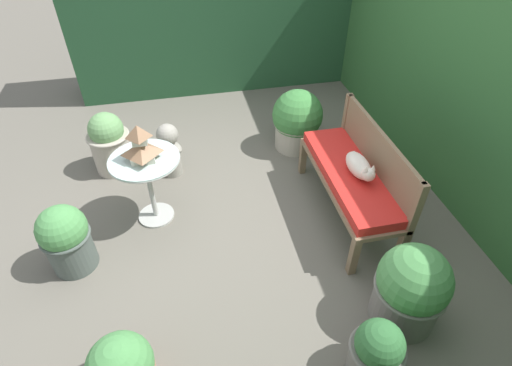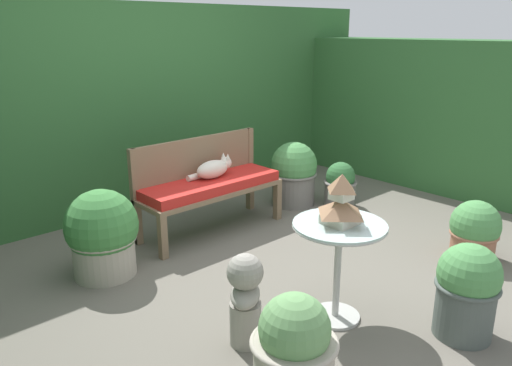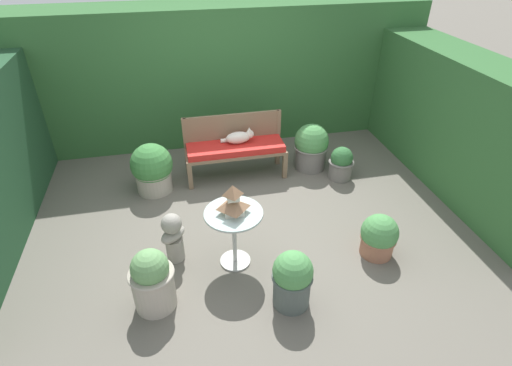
{
  "view_description": "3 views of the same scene",
  "coord_description": "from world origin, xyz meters",
  "px_view_note": "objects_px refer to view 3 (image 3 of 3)",
  "views": [
    {
      "loc": [
        2.44,
        -0.4,
        2.57
      ],
      "look_at": [
        0.03,
        0.11,
        0.49
      ],
      "focal_mm": 28.0,
      "sensor_mm": 36.0,
      "label": 1
    },
    {
      "loc": [
        -2.55,
        -2.47,
        1.79
      ],
      "look_at": [
        0.02,
        0.32,
        0.6
      ],
      "focal_mm": 35.0,
      "sensor_mm": 36.0,
      "label": 2
    },
    {
      "loc": [
        -0.71,
        -3.78,
        3.0
      ],
      "look_at": [
        0.12,
        0.0,
        0.45
      ],
      "focal_mm": 28.0,
      "sensor_mm": 36.0,
      "label": 3
    }
  ],
  "objects_px": {
    "pagoda_birdhouse": "(233,201)",
    "potted_plant_bench_left": "(311,147)",
    "potted_plant_path_edge": "(152,169)",
    "potted_plant_hedge_corner": "(292,279)",
    "patio_table": "(234,224)",
    "potted_plant_patio_mid": "(152,280)",
    "cat": "(239,137)",
    "potted_plant_bench_right": "(379,236)",
    "potted_plant_table_far": "(341,163)",
    "garden_bust": "(173,236)",
    "garden_bench": "(236,150)"
  },
  "relations": [
    {
      "from": "garden_bench",
      "to": "potted_plant_bench_right",
      "type": "xyz_separation_m",
      "value": [
        1.19,
        -1.88,
        -0.17
      ]
    },
    {
      "from": "potted_plant_path_edge",
      "to": "potted_plant_hedge_corner",
      "type": "relative_size",
      "value": 1.13
    },
    {
      "from": "patio_table",
      "to": "potted_plant_bench_right",
      "type": "xyz_separation_m",
      "value": [
        1.5,
        -0.2,
        -0.27
      ]
    },
    {
      "from": "potted_plant_table_far",
      "to": "potted_plant_bench_right",
      "type": "height_order",
      "value": "potted_plant_bench_right"
    },
    {
      "from": "garden_bust",
      "to": "potted_plant_bench_right",
      "type": "height_order",
      "value": "garden_bust"
    },
    {
      "from": "potted_plant_table_far",
      "to": "potted_plant_hedge_corner",
      "type": "height_order",
      "value": "potted_plant_hedge_corner"
    },
    {
      "from": "cat",
      "to": "potted_plant_hedge_corner",
      "type": "height_order",
      "value": "cat"
    },
    {
      "from": "pagoda_birdhouse",
      "to": "potted_plant_path_edge",
      "type": "relative_size",
      "value": 0.47
    },
    {
      "from": "garden_bust",
      "to": "pagoda_birdhouse",
      "type": "bearing_deg",
      "value": -61.38
    },
    {
      "from": "potted_plant_path_edge",
      "to": "potted_plant_patio_mid",
      "type": "bearing_deg",
      "value": -90.18
    },
    {
      "from": "patio_table",
      "to": "potted_plant_bench_left",
      "type": "height_order",
      "value": "potted_plant_bench_left"
    },
    {
      "from": "potted_plant_hedge_corner",
      "to": "potted_plant_table_far",
      "type": "bearing_deg",
      "value": 56.58
    },
    {
      "from": "garden_bench",
      "to": "potted_plant_hedge_corner",
      "type": "height_order",
      "value": "potted_plant_hedge_corner"
    },
    {
      "from": "patio_table",
      "to": "potted_plant_bench_right",
      "type": "distance_m",
      "value": 1.54
    },
    {
      "from": "pagoda_birdhouse",
      "to": "potted_plant_bench_left",
      "type": "height_order",
      "value": "pagoda_birdhouse"
    },
    {
      "from": "potted_plant_table_far",
      "to": "patio_table",
      "type": "bearing_deg",
      "value": -142.43
    },
    {
      "from": "garden_bench",
      "to": "potted_plant_path_edge",
      "type": "distance_m",
      "value": 1.13
    },
    {
      "from": "patio_table",
      "to": "garden_bust",
      "type": "relative_size",
      "value": 1.14
    },
    {
      "from": "pagoda_birdhouse",
      "to": "potted_plant_bench_right",
      "type": "height_order",
      "value": "pagoda_birdhouse"
    },
    {
      "from": "cat",
      "to": "garden_bust",
      "type": "xyz_separation_m",
      "value": [
        -0.97,
        -1.53,
        -0.26
      ]
    },
    {
      "from": "cat",
      "to": "pagoda_birdhouse",
      "type": "bearing_deg",
      "value": -105.2
    },
    {
      "from": "pagoda_birdhouse",
      "to": "potted_plant_path_edge",
      "type": "bearing_deg",
      "value": 117.54
    },
    {
      "from": "potted_plant_bench_right",
      "to": "potted_plant_table_far",
      "type": "bearing_deg",
      "value": 82.3
    },
    {
      "from": "patio_table",
      "to": "potted_plant_patio_mid",
      "type": "bearing_deg",
      "value": -154.27
    },
    {
      "from": "cat",
      "to": "pagoda_birdhouse",
      "type": "height_order",
      "value": "pagoda_birdhouse"
    },
    {
      "from": "garden_bust",
      "to": "potted_plant_patio_mid",
      "type": "xyz_separation_m",
      "value": [
        -0.21,
        -0.58,
        0.01
      ]
    },
    {
      "from": "potted_plant_path_edge",
      "to": "potted_plant_hedge_corner",
      "type": "height_order",
      "value": "potted_plant_path_edge"
    },
    {
      "from": "potted_plant_table_far",
      "to": "potted_plant_path_edge",
      "type": "height_order",
      "value": "potted_plant_path_edge"
    },
    {
      "from": "potted_plant_patio_mid",
      "to": "pagoda_birdhouse",
      "type": "bearing_deg",
      "value": 25.73
    },
    {
      "from": "cat",
      "to": "potted_plant_bench_right",
      "type": "relative_size",
      "value": 0.93
    },
    {
      "from": "potted_plant_bench_left",
      "to": "patio_table",
      "type": "bearing_deg",
      "value": -129.63
    },
    {
      "from": "potted_plant_bench_left",
      "to": "potted_plant_path_edge",
      "type": "height_order",
      "value": "potted_plant_path_edge"
    },
    {
      "from": "garden_bench",
      "to": "potted_plant_bench_left",
      "type": "distance_m",
      "value": 1.09
    },
    {
      "from": "potted_plant_table_far",
      "to": "potted_plant_hedge_corner",
      "type": "relative_size",
      "value": 0.79
    },
    {
      "from": "potted_plant_table_far",
      "to": "cat",
      "type": "bearing_deg",
      "value": 163.15
    },
    {
      "from": "patio_table",
      "to": "pagoda_birdhouse",
      "type": "height_order",
      "value": "pagoda_birdhouse"
    },
    {
      "from": "pagoda_birdhouse",
      "to": "potted_plant_patio_mid",
      "type": "xyz_separation_m",
      "value": [
        -0.81,
        -0.39,
        -0.47
      ]
    },
    {
      "from": "garden_bench",
      "to": "potted_plant_bench_right",
      "type": "height_order",
      "value": "garden_bench"
    },
    {
      "from": "garden_bust",
      "to": "potted_plant_patio_mid",
      "type": "bearing_deg",
      "value": -154.19
    },
    {
      "from": "patio_table",
      "to": "potted_plant_hedge_corner",
      "type": "height_order",
      "value": "patio_table"
    },
    {
      "from": "potted_plant_path_edge",
      "to": "patio_table",
      "type": "bearing_deg",
      "value": -62.46
    },
    {
      "from": "potted_plant_table_far",
      "to": "garden_bust",
      "type": "bearing_deg",
      "value": -154.03
    },
    {
      "from": "pagoda_birdhouse",
      "to": "potted_plant_bench_right",
      "type": "relative_size",
      "value": 0.65
    },
    {
      "from": "potted_plant_path_edge",
      "to": "potted_plant_table_far",
      "type": "bearing_deg",
      "value": -5.44
    },
    {
      "from": "garden_bust",
      "to": "potted_plant_bench_left",
      "type": "relative_size",
      "value": 0.86
    },
    {
      "from": "cat",
      "to": "potted_plant_patio_mid",
      "type": "distance_m",
      "value": 2.43
    },
    {
      "from": "cat",
      "to": "potted_plant_bench_right",
      "type": "distance_m",
      "value": 2.25
    },
    {
      "from": "potted_plant_patio_mid",
      "to": "garden_bust",
      "type": "bearing_deg",
      "value": 70.05
    },
    {
      "from": "potted_plant_patio_mid",
      "to": "potted_plant_table_far",
      "type": "bearing_deg",
      "value": 34.07
    },
    {
      "from": "pagoda_birdhouse",
      "to": "potted_plant_bench_right",
      "type": "distance_m",
      "value": 1.61
    }
  ]
}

